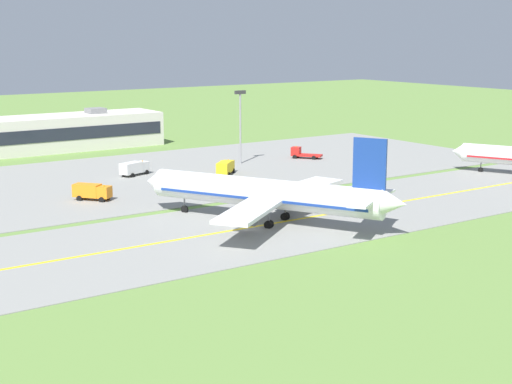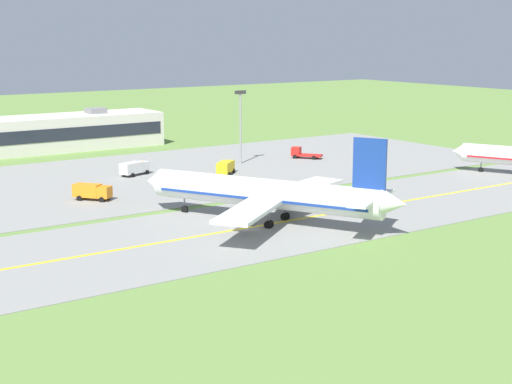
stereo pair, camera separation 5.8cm
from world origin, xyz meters
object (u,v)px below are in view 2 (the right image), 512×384
Objects in this scene: airplane_lead at (267,194)px; service_truck_baggage at (226,167)px; service_truck_pushback at (135,168)px; service_truck_fuel at (302,153)px; apron_light_mast at (240,118)px; service_truck_catering at (92,191)px.

service_truck_baggage is (14.96, 34.30, -2.60)m from airplane_lead.
airplane_lead is at bearing -91.04° from service_truck_pushback.
service_truck_fuel is 37.69m from service_truck_pushback.
apron_light_mast reaches higher than service_truck_baggage.
service_truck_pushback is at bearing 46.46° from service_truck_catering.
service_truck_baggage and service_truck_catering have the same top height.
airplane_lead is 6.32× the size of service_truck_baggage.
service_truck_baggage is at bearing -32.14° from service_truck_pushback.
service_truck_fuel is at bearing 16.97° from service_truck_baggage.
apron_light_mast is (9.26, 8.95, 7.79)m from service_truck_baggage.
apron_light_mast is at bearing 60.76° from airplane_lead.
service_truck_baggage is 0.91× the size of service_truck_fuel.
service_truck_pushback is (14.91, 15.69, 0.00)m from service_truck_catering.
service_truck_baggage is 15.05m from apron_light_mast.
airplane_lead is 43.29m from service_truck_pushback.
service_truck_catering reaches higher than service_truck_fuel.
service_truck_catering is 0.41× the size of apron_light_mast.
apron_light_mast is (24.21, 43.25, 5.19)m from airplane_lead.
service_truck_catering is at bearing -165.14° from service_truck_fuel.
apron_light_mast reaches higher than service_truck_fuel.
airplane_lead is 5.76× the size of service_truck_fuel.
service_truck_catering is 21.64m from service_truck_pushback.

